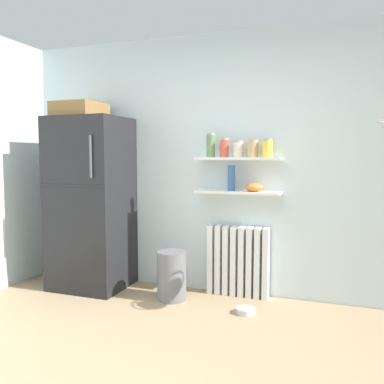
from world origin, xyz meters
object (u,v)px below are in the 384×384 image
at_px(radiator, 238,261).
at_px(storage_jar_4, 267,148).
at_px(storage_jar_0, 211,145).
at_px(shelf_bowl, 254,187).
at_px(storage_jar_3, 253,149).
at_px(storage_jar_1, 224,148).
at_px(pet_food_bowl, 246,311).
at_px(trash_bin, 172,276).
at_px(refrigerator, 91,200).
at_px(storage_jar_2, 238,149).
at_px(vase, 231,178).

bearing_deg(radiator, storage_jar_4, -6.21).
xyz_separation_m(storage_jar_0, shelf_bowl, (0.43, 0.00, -0.40)).
bearing_deg(storage_jar_3, storage_jar_1, -180.00).
bearing_deg(pet_food_bowl, storage_jar_4, 76.20).
xyz_separation_m(storage_jar_0, trash_bin, (-0.30, -0.30, -1.25)).
bearing_deg(refrigerator, radiator, 9.11).
distance_m(storage_jar_0, storage_jar_2, 0.28).
bearing_deg(refrigerator, vase, 8.36).
distance_m(refrigerator, radiator, 1.65).
bearing_deg(storage_jar_3, vase, -180.00).
bearing_deg(storage_jar_4, storage_jar_1, -180.00).
distance_m(storage_jar_2, trash_bin, 1.38).
height_order(storage_jar_0, storage_jar_1, storage_jar_0).
bearing_deg(pet_food_bowl, storage_jar_3, 95.40).
xyz_separation_m(vase, pet_food_bowl, (0.24, -0.41, -1.15)).
relative_size(radiator, vase, 2.80).
bearing_deg(storage_jar_3, storage_jar_4, -0.00).
bearing_deg(vase, storage_jar_1, -180.00).
relative_size(storage_jar_1, shelf_bowl, 1.06).
relative_size(radiator, storage_jar_4, 3.98).
relative_size(storage_jar_3, trash_bin, 0.35).
xyz_separation_m(storage_jar_3, storage_jar_4, (0.14, -0.00, 0.00)).
height_order(storage_jar_2, pet_food_bowl, storage_jar_2).
height_order(refrigerator, pet_food_bowl, refrigerator).
bearing_deg(storage_jar_3, storage_jar_2, -180.00).
distance_m(radiator, storage_jar_4, 1.15).
bearing_deg(shelf_bowl, pet_food_bowl, -87.16).
xyz_separation_m(vase, shelf_bowl, (0.22, 0.00, -0.08)).
bearing_deg(shelf_bowl, storage_jar_0, 180.00).
xyz_separation_m(trash_bin, pet_food_bowl, (0.75, -0.11, -0.21)).
height_order(trash_bin, pet_food_bowl, trash_bin).
bearing_deg(radiator, pet_food_bowl, -67.97).
bearing_deg(refrigerator, storage_jar_2, 8.01).
bearing_deg(storage_jar_3, trash_bin, -157.16).
bearing_deg(radiator, refrigerator, -170.89).
xyz_separation_m(storage_jar_0, storage_jar_2, (0.28, 0.00, -0.04)).
relative_size(refrigerator, storage_jar_4, 11.11).
distance_m(storage_jar_1, storage_jar_3, 0.28).
distance_m(refrigerator, storage_jar_1, 1.50).
relative_size(storage_jar_4, vase, 0.70).
relative_size(storage_jar_1, storage_jar_4, 1.07).
bearing_deg(pet_food_bowl, refrigerator, 173.60).
relative_size(storage_jar_4, pet_food_bowl, 1.05).
bearing_deg(storage_jar_2, shelf_bowl, 0.00).
relative_size(trash_bin, pet_food_bowl, 2.83).
height_order(storage_jar_1, storage_jar_2, storage_jar_1).
bearing_deg(trash_bin, radiator, 29.89).
distance_m(storage_jar_0, vase, 0.38).
distance_m(storage_jar_3, storage_jar_4, 0.14).
distance_m(storage_jar_0, shelf_bowl, 0.59).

